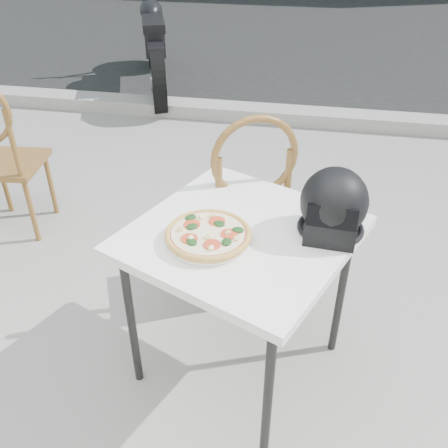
% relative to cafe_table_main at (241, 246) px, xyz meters
% --- Properties ---
extents(ground, '(80.00, 80.00, 0.00)m').
position_rel_cafe_table_main_xyz_m(ground, '(-0.31, -0.12, -0.67)').
color(ground, gray).
rests_on(ground, ground).
extents(street_asphalt, '(30.00, 8.00, 0.00)m').
position_rel_cafe_table_main_xyz_m(street_asphalt, '(-0.31, 6.88, -0.67)').
color(street_asphalt, black).
rests_on(street_asphalt, ground).
extents(curb, '(30.00, 0.25, 0.12)m').
position_rel_cafe_table_main_xyz_m(curb, '(-0.31, 2.88, -0.61)').
color(curb, gray).
rests_on(curb, ground).
extents(cafe_table_main, '(1.03, 1.03, 0.74)m').
position_rel_cafe_table_main_xyz_m(cafe_table_main, '(0.00, 0.00, 0.00)').
color(cafe_table_main, white).
rests_on(cafe_table_main, ground).
extents(plate, '(0.37, 0.37, 0.02)m').
position_rel_cafe_table_main_xyz_m(plate, '(-0.11, -0.08, 0.08)').
color(plate, white).
rests_on(plate, cafe_table_main).
extents(pizza, '(0.36, 0.36, 0.04)m').
position_rel_cafe_table_main_xyz_m(pizza, '(-0.11, -0.08, 0.10)').
color(pizza, gold).
rests_on(pizza, plate).
extents(helmet, '(0.27, 0.28, 0.26)m').
position_rel_cafe_table_main_xyz_m(helmet, '(0.33, 0.06, 0.18)').
color(helmet, black).
rests_on(helmet, cafe_table_main).
extents(cafe_chair_main, '(0.54, 0.54, 1.06)m').
position_rel_cafe_table_main_xyz_m(cafe_chair_main, '(-0.04, 0.48, -0.09)').
color(cafe_chair_main, brown).
rests_on(cafe_chair_main, ground).
extents(motorcycle, '(0.83, 2.00, 1.03)m').
position_rel_cafe_table_main_xyz_m(motorcycle, '(-1.47, 3.59, -0.22)').
color(motorcycle, black).
rests_on(motorcycle, street_asphalt).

